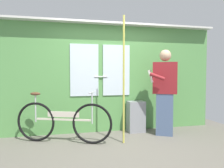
{
  "coord_description": "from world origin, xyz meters",
  "views": [
    {
      "loc": [
        -1.09,
        -3.54,
        1.28
      ],
      "look_at": [
        -0.1,
        0.5,
        1.08
      ],
      "focal_mm": 35.31,
      "sensor_mm": 36.0,
      "label": 1
    }
  ],
  "objects_px": {
    "trash_bin_by_wall": "(136,116)",
    "handrail_pole": "(124,80)",
    "passenger_reading_newspaper": "(164,90)",
    "bicycle_near_door": "(63,121)"
  },
  "relations": [
    {
      "from": "bicycle_near_door",
      "to": "trash_bin_by_wall",
      "type": "bearing_deg",
      "value": 36.19
    },
    {
      "from": "passenger_reading_newspaper",
      "to": "handrail_pole",
      "type": "distance_m",
      "value": 1.03
    },
    {
      "from": "trash_bin_by_wall",
      "to": "handrail_pole",
      "type": "bearing_deg",
      "value": -125.41
    },
    {
      "from": "passenger_reading_newspaper",
      "to": "bicycle_near_door",
      "type": "bearing_deg",
      "value": 29.35
    },
    {
      "from": "bicycle_near_door",
      "to": "trash_bin_by_wall",
      "type": "distance_m",
      "value": 1.61
    },
    {
      "from": "passenger_reading_newspaper",
      "to": "handrail_pole",
      "type": "xyz_separation_m",
      "value": [
        -0.96,
        -0.29,
        0.23
      ]
    },
    {
      "from": "trash_bin_by_wall",
      "to": "handrail_pole",
      "type": "relative_size",
      "value": 0.29
    },
    {
      "from": "bicycle_near_door",
      "to": "passenger_reading_newspaper",
      "type": "height_order",
      "value": "passenger_reading_newspaper"
    },
    {
      "from": "passenger_reading_newspaper",
      "to": "handrail_pole",
      "type": "relative_size",
      "value": 0.76
    },
    {
      "from": "bicycle_near_door",
      "to": "passenger_reading_newspaper",
      "type": "bearing_deg",
      "value": 22.09
    }
  ]
}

